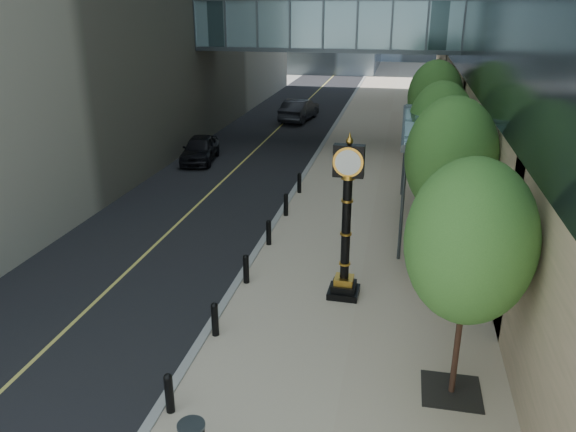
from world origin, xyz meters
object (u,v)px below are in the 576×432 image
object	(u,v)px
street_clock	(346,231)
pedestrian	(417,230)
car_near	(200,149)
car_far	(299,110)

from	to	relation	value
street_clock	pedestrian	size ratio (longest dim) A/B	2.87
street_clock	pedestrian	world-z (taller)	street_clock
street_clock	car_near	xyz separation A→B (m)	(-10.02, 14.47, -1.50)
street_clock	car_near	world-z (taller)	street_clock
car_far	car_near	bearing A→B (deg)	82.36
pedestrian	car_far	xyz separation A→B (m)	(-8.83, 23.72, -0.08)
car_far	street_clock	bearing A→B (deg)	110.56
car_near	car_far	size ratio (longest dim) A/B	0.85
pedestrian	car_far	world-z (taller)	pedestrian
street_clock	pedestrian	xyz separation A→B (m)	(2.27, 3.83, -1.32)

